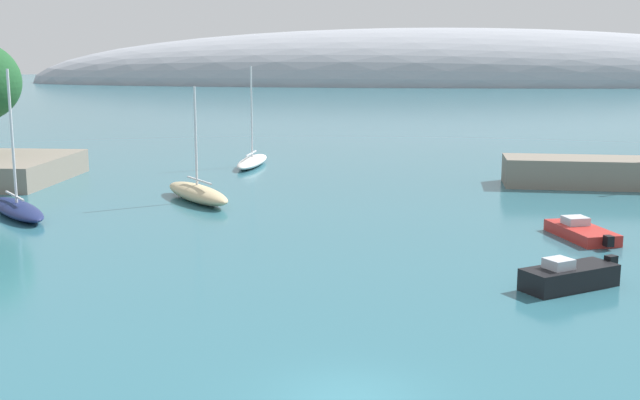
{
  "coord_description": "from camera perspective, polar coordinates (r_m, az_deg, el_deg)",
  "views": [
    {
      "loc": [
        1.0,
        -19.97,
        9.26
      ],
      "look_at": [
        -2.81,
        22.8,
        1.19
      ],
      "focal_mm": 44.37,
      "sensor_mm": 36.0,
      "label": 1
    }
  ],
  "objects": [
    {
      "name": "sailboat_sand_mid_mooring",
      "position": [
        50.14,
        -8.84,
        0.52
      ],
      "size": [
        6.27,
        7.26,
        7.18
      ],
      "rotation": [
        0.0,
        0.0,
        2.24
      ],
      "color": "#C6B284",
      "rests_on": "water"
    },
    {
      "name": "distant_ridge",
      "position": [
        235.92,
        8.24,
        8.29
      ],
      "size": [
        242.83,
        54.41,
        32.23
      ],
      "primitive_type": "ellipsoid",
      "color": "#999EA8",
      "rests_on": "ground"
    },
    {
      "name": "water",
      "position": [
        22.04,
        2.08,
        -14.21
      ],
      "size": [
        600.0,
        600.0,
        0.0
      ],
      "primitive_type": "plane",
      "color": "#2D6675",
      "rests_on": "ground"
    },
    {
      "name": "sailboat_white_outer_mooring",
      "position": [
        65.33,
        -4.9,
        2.84
      ],
      "size": [
        2.14,
        7.97,
        8.13
      ],
      "rotation": [
        0.0,
        0.0,
        1.52
      ],
      "color": "white",
      "rests_on": "water"
    },
    {
      "name": "motorboat_black_alongside_breakwater",
      "position": [
        33.03,
        17.55,
        -5.27
      ],
      "size": [
        4.3,
        3.45,
        1.29
      ],
      "rotation": [
        0.0,
        0.0,
        3.71
      ],
      "color": "black",
      "rests_on": "water"
    },
    {
      "name": "sailboat_navy_near_shore",
      "position": [
        48.48,
        -21.0,
        -0.55
      ],
      "size": [
        6.59,
        7.19,
        8.33
      ],
      "rotation": [
        0.0,
        0.0,
        5.43
      ],
      "color": "navy",
      "rests_on": "water"
    },
    {
      "name": "motorboat_red_foreground",
      "position": [
        41.97,
        18.33,
        -2.18
      ],
      "size": [
        3.07,
        4.95,
        0.98
      ],
      "rotation": [
        0.0,
        0.0,
        1.87
      ],
      "color": "red",
      "rests_on": "water"
    }
  ]
}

